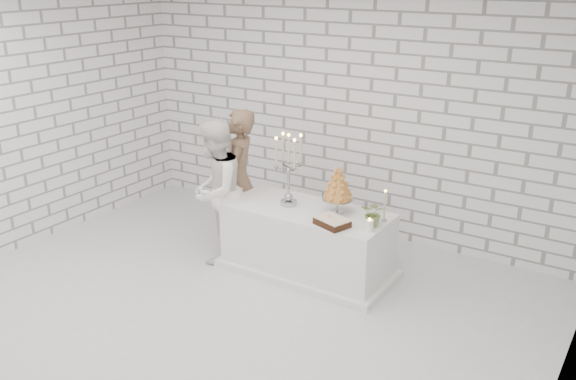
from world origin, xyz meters
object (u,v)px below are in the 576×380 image
Objects in this scene: candelabra at (289,170)px; groom at (239,180)px; cake_table at (307,241)px; croquembouche at (338,190)px; bride at (215,191)px.

groom is at bearing 169.02° from candelabra.
cake_table is 1.06× the size of groom.
candelabra is 0.58m from croquembouche.
cake_table is 1.14m from groom.
candelabra is (0.79, -0.15, 0.31)m from groom.
candelabra is (0.82, 0.26, 0.33)m from bride.
bride is (-0.03, -0.41, -0.02)m from groom.
groom is 0.41m from bride.
groom reaches higher than bride.
cake_table is at bearing 0.51° from candelabra.
cake_table is 2.23× the size of candelabra.
cake_table is 1.09× the size of bride.
bride is at bearing -28.44° from groom.
candelabra is (-0.24, -0.00, 0.78)m from cake_table.
candelabra is 1.57× the size of croquembouche.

